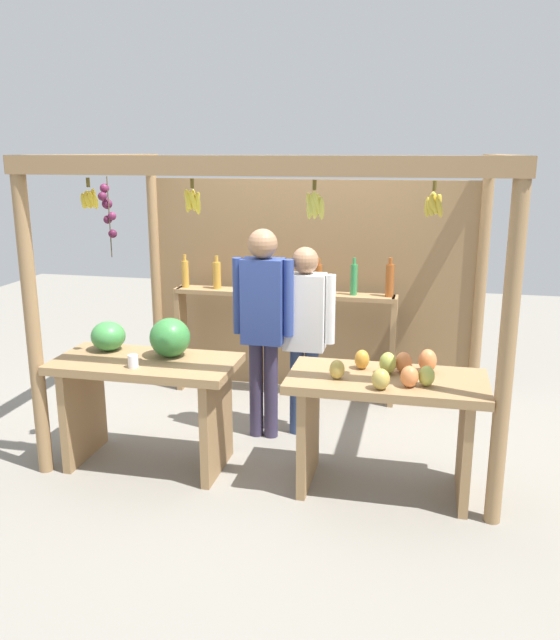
# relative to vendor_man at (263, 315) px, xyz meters

# --- Properties ---
(ground_plane) EXTENTS (12.00, 12.00, 0.00)m
(ground_plane) POSITION_rel_vendor_man_xyz_m (0.15, 0.13, -1.01)
(ground_plane) COLOR gray
(ground_plane) RESTS_ON ground
(market_stall) EXTENTS (3.21, 2.23, 2.22)m
(market_stall) POSITION_rel_vendor_man_xyz_m (0.15, 0.60, 0.30)
(market_stall) COLOR #99754C
(market_stall) RESTS_ON ground
(fruit_counter_left) EXTENTS (1.30, 0.64, 1.09)m
(fruit_counter_left) POSITION_rel_vendor_man_xyz_m (-0.71, -0.63, -0.34)
(fruit_counter_left) COLOR #99754C
(fruit_counter_left) RESTS_ON ground
(fruit_counter_right) EXTENTS (1.30, 0.64, 0.96)m
(fruit_counter_right) POSITION_rel_vendor_man_xyz_m (1.01, -0.66, -0.41)
(fruit_counter_right) COLOR #99754C
(fruit_counter_right) RESTS_ON ground
(bottle_shelf_unit) EXTENTS (2.06, 0.22, 1.35)m
(bottle_shelf_unit) POSITION_rel_vendor_man_xyz_m (-0.04, 0.93, -0.21)
(bottle_shelf_unit) COLOR #99754C
(bottle_shelf_unit) RESTS_ON ground
(vendor_man) EXTENTS (0.48, 0.23, 1.68)m
(vendor_man) POSITION_rel_vendor_man_xyz_m (0.00, 0.00, 0.00)
(vendor_man) COLOR #38314E
(vendor_man) RESTS_ON ground
(vendor_woman) EXTENTS (0.48, 0.21, 1.53)m
(vendor_woman) POSITION_rel_vendor_man_xyz_m (0.31, 0.12, -0.10)
(vendor_woman) COLOR navy
(vendor_woman) RESTS_ON ground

